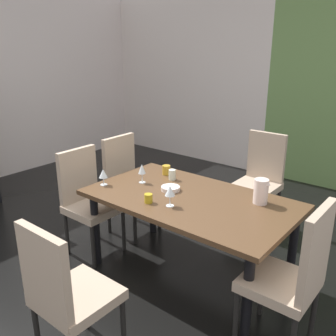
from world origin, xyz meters
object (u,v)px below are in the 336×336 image
at_px(wine_glass_north, 103,174).
at_px(wine_glass_south, 142,169).
at_px(chair_right_near, 294,274).
at_px(chair_left_near, 87,197).
at_px(cup_center, 166,170).
at_px(serving_bowl_rear, 170,188).
at_px(cup_corner, 148,198).
at_px(cup_near_shelf, 172,175).
at_px(pitcher_near_window, 261,191).
at_px(chair_left_far, 128,181).
at_px(chair_head_far, 260,176).
at_px(dining_table, 190,206).
at_px(wine_glass_west, 170,191).
at_px(chair_head_near, 65,291).

distance_m(wine_glass_north, wine_glass_south, 0.34).
relative_size(chair_right_near, chair_left_near, 1.04).
bearing_deg(cup_center, serving_bowl_rear, -45.79).
distance_m(chair_right_near, cup_corner, 1.21).
relative_size(cup_near_shelf, pitcher_near_window, 0.48).
height_order(chair_left_far, serving_bowl_rear, chair_left_far).
bearing_deg(cup_near_shelf, cup_corner, -71.52).
xyz_separation_m(chair_right_near, chair_left_near, (-1.99, 0.00, -0.02)).
xyz_separation_m(cup_center, pitcher_near_window, (1.00, -0.05, 0.06)).
height_order(chair_head_far, wine_glass_south, chair_head_far).
bearing_deg(cup_near_shelf, pitcher_near_window, 1.57).
height_order(dining_table, wine_glass_west, wine_glass_west).
bearing_deg(wine_glass_north, chair_left_near, -176.83).
xyz_separation_m(chair_head_near, pitcher_near_window, (0.49, 1.51, 0.28)).
height_order(chair_left_near, serving_bowl_rear, chair_left_near).
xyz_separation_m(wine_glass_south, serving_bowl_rear, (0.32, 0.01, -0.11)).
distance_m(chair_head_far, cup_near_shelf, 1.12).
relative_size(dining_table, wine_glass_south, 9.70).
bearing_deg(pitcher_near_window, cup_near_shelf, -178.43).
height_order(chair_right_near, chair_left_near, chair_right_near).
bearing_deg(chair_right_near, pitcher_near_window, 43.37).
distance_m(wine_glass_south, pitcher_near_window, 1.06).
distance_m(chair_left_near, wine_glass_south, 0.61).
distance_m(chair_right_near, serving_bowl_rear, 1.26).
height_order(chair_left_far, cup_near_shelf, chair_left_far).
height_order(serving_bowl_rear, cup_corner, cup_corner).
relative_size(wine_glass_south, wine_glass_west, 1.05).
height_order(chair_left_far, chair_head_near, chair_left_far).
xyz_separation_m(chair_right_near, pitcher_near_window, (-0.50, 0.53, 0.26)).
distance_m(wine_glass_west, cup_center, 0.73).
xyz_separation_m(wine_glass_west, serving_bowl_rear, (-0.19, 0.25, -0.11)).
distance_m(dining_table, wine_glass_south, 0.57).
xyz_separation_m(chair_head_near, cup_corner, (-0.20, 0.97, 0.21)).
height_order(chair_left_near, wine_glass_west, chair_left_near).
height_order(wine_glass_south, cup_near_shelf, wine_glass_south).
xyz_separation_m(chair_right_near, chair_left_far, (-1.99, 0.54, -0.01)).
relative_size(cup_center, pitcher_near_window, 0.45).
bearing_deg(serving_bowl_rear, cup_center, 134.21).
relative_size(dining_table, serving_bowl_rear, 10.53).
bearing_deg(pitcher_near_window, chair_left_near, -160.59).
relative_size(serving_bowl_rear, cup_near_shelf, 1.68).
relative_size(wine_glass_south, cup_corner, 2.42).
distance_m(serving_bowl_rear, cup_near_shelf, 0.27).
distance_m(cup_center, cup_near_shelf, 0.15).
bearing_deg(chair_left_far, cup_corner, 54.92).
relative_size(serving_bowl_rear, cup_corner, 2.23).
xyz_separation_m(serving_bowl_rear, cup_center, (-0.29, 0.29, 0.03)).
distance_m(chair_left_far, pitcher_near_window, 1.52).
distance_m(chair_right_near, chair_head_far, 1.81).
bearing_deg(chair_left_near, wine_glass_north, 93.17).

